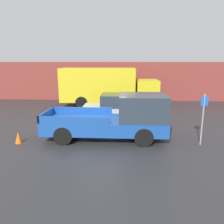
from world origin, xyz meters
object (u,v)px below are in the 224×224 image
delivery_truck (106,86)px  newspaper_box (101,95)px  car (120,107)px  parking_sign (203,117)px  traffic_cone (18,137)px  pickup_truck (118,118)px

delivery_truck → newspaper_box: size_ratio=7.55×
car → parking_sign: bearing=-47.9°
parking_sign → newspaper_box: (-5.50, 10.64, -0.77)m
car → delivery_truck: 4.53m
newspaper_box → traffic_cone: 11.17m
pickup_truck → car: 3.40m
newspaper_box → pickup_truck: bearing=-79.5°
pickup_truck → delivery_truck: 7.80m
car → delivery_truck: size_ratio=0.58×
pickup_truck → car: pickup_truck is taller
car → parking_sign: parking_sign is taller
pickup_truck → parking_sign: (3.64, -0.61, 0.29)m
car → parking_sign: (3.62, -4.01, 0.47)m
delivery_truck → parking_sign: bearing=-59.7°
delivery_truck → newspaper_box: 2.70m
car → traffic_cone: bearing=-136.4°
newspaper_box → traffic_cone: bearing=-103.3°
delivery_truck → traffic_cone: 9.22m
delivery_truck → newspaper_box: delivery_truck is taller
newspaper_box → traffic_cone: size_ratio=1.91×
parking_sign → newspaper_box: 12.00m
car → traffic_cone: size_ratio=8.46×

